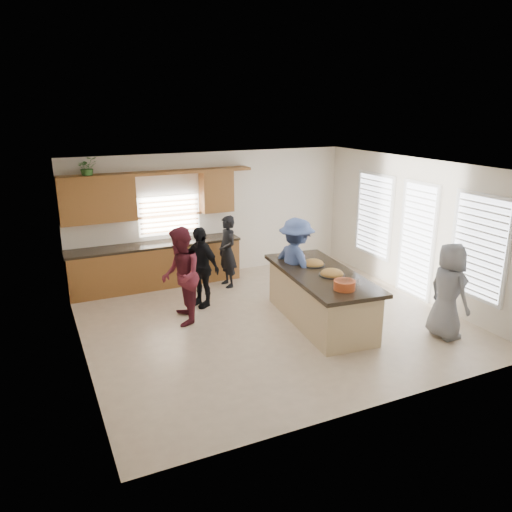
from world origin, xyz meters
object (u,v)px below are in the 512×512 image
island (320,298)px  woman_left_front (200,267)px  woman_left_back (227,252)px  woman_left_mid (181,276)px  woman_right_front (448,291)px  salad_bowl (345,285)px  woman_right_back (296,265)px

island → woman_left_front: size_ratio=1.77×
woman_left_back → woman_left_mid: size_ratio=0.88×
woman_right_front → woman_left_front: bearing=49.5°
island → salad_bowl: bearing=-92.3°
woman_right_front → woman_left_mid: bearing=60.2°
salad_bowl → woman_left_mid: (-2.14, 1.92, -0.15)m
island → woman_right_front: size_ratio=1.70×
woman_left_mid → woman_left_back: bearing=147.0°
salad_bowl → woman_right_front: bearing=-16.7°
island → woman_right_back: 0.85m
island → woman_left_mid: 2.52m
woman_right_front → salad_bowl: bearing=75.8°
woman_left_front → woman_right_front: bearing=21.1°
woman_right_back → woman_left_back: bearing=11.5°
woman_right_back → woman_right_front: 2.72m
salad_bowl → woman_right_back: 1.61m
woman_left_back → woman_left_mid: bearing=-48.7°
salad_bowl → woman_left_front: (-1.56, 2.55, -0.24)m
woman_left_mid → woman_left_front: bearing=150.2°
woman_left_back → woman_right_front: woman_right_front is taller
island → woman_right_front: bearing=-35.6°
woman_left_back → woman_right_back: (0.70, -1.74, 0.12)m
woman_left_mid → woman_right_front: size_ratio=1.07×
island → woman_left_back: bearing=113.9°
woman_left_mid → woman_right_back: 2.18m
woman_left_back → woman_left_front: 1.19m
woman_left_back → woman_left_front: bearing=-50.9°
woman_left_front → woman_right_front: (3.29, -3.06, 0.03)m
island → salad_bowl: size_ratio=8.01×
woman_left_back → woman_left_mid: 2.04m
salad_bowl → woman_left_back: size_ratio=0.23×
woman_right_front → woman_right_back: bearing=41.3°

